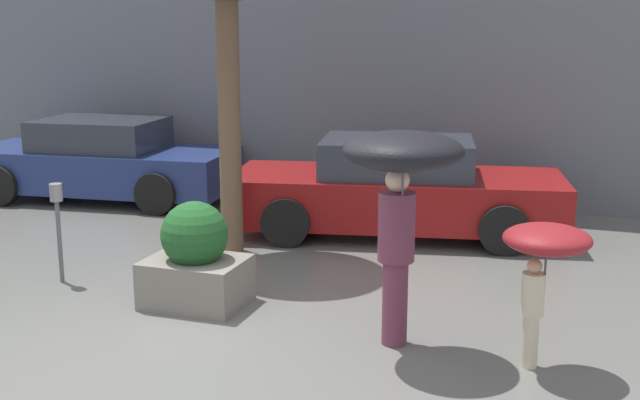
% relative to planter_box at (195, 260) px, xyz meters
% --- Properties ---
extents(ground_plane, '(40.00, 40.00, 0.00)m').
position_rel_planter_box_xyz_m(ground_plane, '(0.25, -0.83, -0.49)').
color(ground_plane, slate).
extents(building_facade, '(18.00, 0.30, 6.00)m').
position_rel_planter_box_xyz_m(building_facade, '(0.25, 5.67, 2.51)').
color(building_facade, slate).
rests_on(building_facade, ground).
extents(planter_box, '(1.03, 0.78, 1.11)m').
position_rel_planter_box_xyz_m(planter_box, '(0.00, 0.00, 0.00)').
color(planter_box, gray).
rests_on(planter_box, ground).
extents(person_adult, '(1.06, 1.06, 2.01)m').
position_rel_planter_box_xyz_m(person_adult, '(2.28, -0.44, 1.12)').
color(person_adult, brown).
rests_on(person_adult, ground).
extents(person_child, '(0.73, 0.73, 1.28)m').
position_rel_planter_box_xyz_m(person_child, '(3.53, -0.47, 0.56)').
color(person_child, beige).
rests_on(person_child, ground).
extents(parked_car_near, '(4.82, 2.60, 1.34)m').
position_rel_planter_box_xyz_m(parked_car_near, '(1.29, 3.53, 0.14)').
color(parked_car_near, maroon).
rests_on(parked_car_near, ground).
extents(parked_car_far, '(4.55, 2.30, 1.34)m').
position_rel_planter_box_xyz_m(parked_car_far, '(-3.92, 4.14, 0.14)').
color(parked_car_far, navy).
rests_on(parked_car_far, ground).
extents(parking_meter, '(0.14, 0.14, 1.15)m').
position_rel_planter_box_xyz_m(parking_meter, '(-1.81, 0.16, 0.35)').
color(parking_meter, '#595B60').
rests_on(parking_meter, ground).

